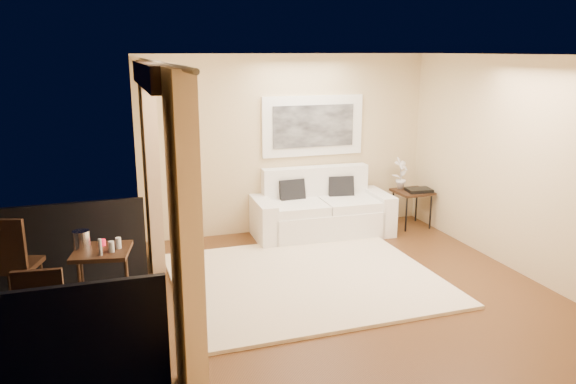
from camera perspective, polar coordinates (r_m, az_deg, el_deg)
floor at (r=6.75m, az=6.53°, el=-9.91°), size 5.00×5.00×0.00m
room_shell at (r=5.61m, az=-13.36°, el=11.52°), size 5.00×6.40×5.00m
balcony at (r=6.18m, az=-23.21°, el=-11.57°), size 1.81×2.60×1.17m
curtains at (r=5.78m, az=-12.50°, el=-0.26°), size 0.16×4.80×2.64m
artwork at (r=8.67m, az=2.56°, el=6.73°), size 1.62×0.07×0.92m
rug at (r=6.97m, az=1.79°, el=-8.80°), size 3.18×2.78×0.04m
sofa at (r=8.59m, az=3.34°, el=-1.99°), size 2.10×0.96×1.00m
side_table at (r=9.11m, az=12.51°, el=-0.22°), size 0.56×0.56×0.59m
tray at (r=9.05m, az=13.16°, el=0.19°), size 0.41×0.32×0.05m
orchid at (r=9.13m, az=11.39°, el=1.88°), size 0.32×0.27×0.51m
bistro_table at (r=6.37m, az=-18.35°, el=-6.28°), size 0.68×0.68×0.68m
balcony_chair_far at (r=6.63m, az=-26.48°, el=-5.96°), size 0.58×0.59×1.08m
balcony_chair_near at (r=5.28m, az=-23.98°, el=-11.65°), size 0.45×0.46×0.95m
ice_bucket at (r=6.40m, az=-20.24°, el=-4.57°), size 0.18×0.18×0.20m
candle at (r=6.45m, az=-18.28°, el=-4.89°), size 0.06×0.06×0.07m
vase at (r=6.14m, az=-18.54°, el=-5.33°), size 0.04×0.04×0.18m
glass_a at (r=6.21m, az=-17.50°, el=-5.32°), size 0.06×0.06×0.12m
glass_b at (r=6.30m, az=-16.85°, el=-4.97°), size 0.06×0.06×0.12m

